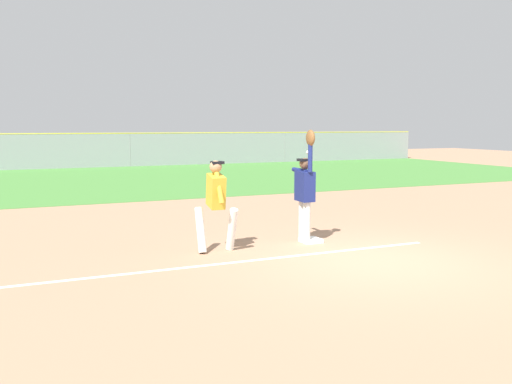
% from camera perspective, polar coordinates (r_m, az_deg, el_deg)
% --- Properties ---
extents(ground_plane, '(73.29, 73.29, 0.00)m').
position_cam_1_polar(ground_plane, '(9.66, 12.23, -7.15)').
color(ground_plane, tan).
extents(outfield_grass, '(40.06, 14.84, 0.01)m').
position_cam_1_polar(outfield_grass, '(24.67, -10.30, 1.52)').
color(outfield_grass, '#478438').
rests_on(outfield_grass, ground_plane).
extents(chalk_foul_line, '(12.00, 0.11, 0.01)m').
position_cam_1_polar(chalk_foul_line, '(8.82, -14.65, -8.58)').
color(chalk_foul_line, white).
rests_on(chalk_foul_line, ground_plane).
extents(first_base, '(0.40, 0.40, 0.08)m').
position_cam_1_polar(first_base, '(10.92, 5.89, -5.17)').
color(first_base, white).
rests_on(first_base, ground_plane).
extents(fielder, '(0.28, 0.89, 2.28)m').
position_cam_1_polar(fielder, '(10.69, 5.29, 0.45)').
color(fielder, silver).
rests_on(fielder, ground_plane).
extents(runner, '(0.72, 0.84, 1.72)m').
position_cam_1_polar(runner, '(9.90, -4.30, -0.80)').
color(runner, white).
rests_on(runner, ground_plane).
extents(baseball, '(0.07, 0.07, 0.07)m').
position_cam_1_polar(baseball, '(10.64, 5.58, 4.25)').
color(baseball, white).
extents(outfield_fence, '(40.14, 0.08, 1.96)m').
position_cam_1_polar(outfield_fence, '(31.86, -13.35, 4.43)').
color(outfield_fence, '#93999E').
rests_on(outfield_fence, ground_plane).
extents(parked_car_white, '(4.53, 2.38, 1.25)m').
position_cam_1_polar(parked_car_white, '(34.79, -16.55, 4.03)').
color(parked_car_white, white).
rests_on(parked_car_white, ground_plane).
extents(parked_car_black, '(4.56, 2.45, 1.25)m').
position_cam_1_polar(parked_car_black, '(35.58, -6.73, 4.34)').
color(parked_car_black, black).
rests_on(parked_car_black, ground_plane).
extents(parked_car_silver, '(4.55, 2.42, 1.25)m').
position_cam_1_polar(parked_car_silver, '(37.50, 1.51, 4.52)').
color(parked_car_silver, '#B7B7BC').
rests_on(parked_car_silver, ground_plane).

